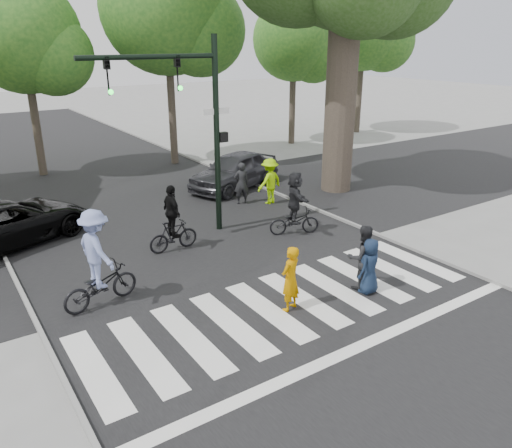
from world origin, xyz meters
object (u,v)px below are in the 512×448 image
Objects in this scene: cyclist_mid at (173,224)px; car_suv at (8,222)px; pedestrian_child at (370,266)px; cyclist_left at (98,265)px; pedestrian_woman at (290,279)px; car_grey at (235,170)px; pedestrian_adult at (362,257)px; traffic_signal at (191,110)px; cyclist_right at (295,207)px.

car_suv is at bearing 140.37° from cyclist_mid.
cyclist_left is (-5.61, 3.05, 0.31)m from pedestrian_child.
car_grey is (4.21, 9.24, -0.03)m from pedestrian_woman.
pedestrian_adult is at bearing -26.35° from cyclist_left.
car_grey is at bearing -133.57° from pedestrian_woman.
traffic_signal is 6.45m from car_suv.
cyclist_right is (0.90, 3.84, 0.08)m from pedestrian_adult.
cyclist_right is 8.70m from car_suv.
car_suv is at bearing -63.58° from pedestrian_child.
pedestrian_adult is 0.34× the size of car_suv.
cyclist_left is (-3.92, -2.78, -2.89)m from traffic_signal.
traffic_signal is 4.28× the size of pedestrian_child.
car_suv is at bearing -101.22° from car_grey.
cyclist_left is (-3.50, 2.63, 0.23)m from pedestrian_woman.
pedestrian_woman reaches higher than pedestrian_child.
pedestrian_adult is at bearing 156.94° from pedestrian_woman.
cyclist_left is at bearing -170.77° from cyclist_right.
pedestrian_woman is 4.39m from cyclist_left.
pedestrian_woman is 1.11× the size of pedestrian_child.
traffic_signal is 6.25m from car_grey.
traffic_signal is 3.38m from cyclist_mid.
cyclist_mid reaches higher than car_grey.
car_suv is (-5.03, 2.45, -3.22)m from traffic_signal.
car_grey reaches higher than car_suv.
traffic_signal is 5.60m from cyclist_left.
traffic_signal reaches higher than cyclist_mid.
cyclist_mid is at bearing 35.75° from cyclist_left.
pedestrian_woman is 4.69m from cyclist_mid.
cyclist_left is at bearing -4.69° from pedestrian_adult.
traffic_signal is 1.36× the size of car_grey.
car_grey is at bearing -115.00° from pedestrian_child.
pedestrian_adult is (2.11, -0.15, 0.05)m from pedestrian_woman.
pedestrian_adult is at bearing -32.70° from car_grey.
cyclist_left reaches higher than cyclist_right.
cyclist_mid is at bearing -73.40° from pedestrian_child.
pedestrian_woman is at bearing -36.94° from cyclist_left.
pedestrian_child is at bearing -28.49° from cyclist_left.
car_suv is at bearing 154.02° from traffic_signal.
cyclist_right is (2.61, -1.72, -2.99)m from traffic_signal.
traffic_signal is at bearing -86.45° from pedestrian_child.
pedestrian_woman is 0.76× the size of cyclist_right.
pedestrian_adult is (0.01, 0.26, 0.13)m from pedestrian_child.
pedestrian_adult is 3.95m from cyclist_right.
cyclist_left is 6.61m from cyclist_right.
cyclist_mid is 5.06m from car_suv.
cyclist_left is at bearing -41.18° from pedestrian_child.
traffic_signal reaches higher than car_grey.
traffic_signal is at bearing 146.64° from cyclist_right.
car_suv is (-6.73, 8.01, -0.15)m from pedestrian_adult.
pedestrian_adult is 6.27m from cyclist_left.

